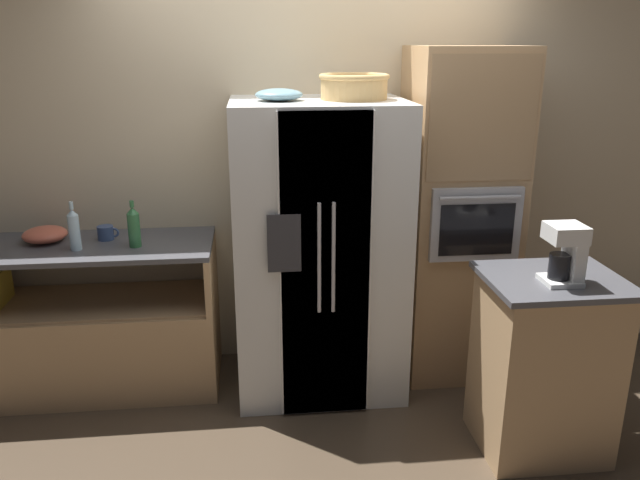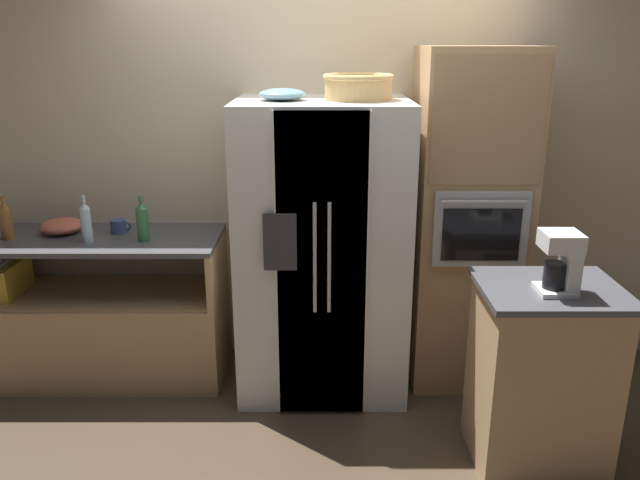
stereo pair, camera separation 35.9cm
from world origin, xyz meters
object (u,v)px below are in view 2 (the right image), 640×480
(bottle_tall, at_px, (3,221))
(bottle_wide, at_px, (140,221))
(bottle_short, at_px, (84,222))
(coffee_maker, at_px, (561,260))
(wall_oven, at_px, (465,221))
(fruit_bowl, at_px, (280,94))
(mixing_bowl, at_px, (59,226))
(refrigerator, at_px, (320,249))
(wicker_basket, at_px, (356,86))
(mug, at_px, (116,226))

(bottle_tall, height_order, bottle_wide, bottle_wide)
(bottle_short, relative_size, coffee_maker, 0.98)
(wall_oven, height_order, fruit_bowl, wall_oven)
(bottle_wide, height_order, mixing_bowl, bottle_wide)
(bottle_tall, bearing_deg, refrigerator, -1.73)
(bottle_tall, distance_m, mixing_bowl, 0.31)
(bottle_wide, bearing_deg, refrigerator, -1.37)
(bottle_wide, bearing_deg, bottle_tall, 177.80)
(refrigerator, bearing_deg, wall_oven, 6.22)
(bottle_tall, xyz_separation_m, bottle_short, (0.50, -0.06, 0.01))
(wicker_basket, distance_m, bottle_wide, 1.48)
(bottle_tall, xyz_separation_m, mixing_bowl, (0.28, 0.12, -0.07))
(refrigerator, bearing_deg, bottle_short, 179.92)
(refrigerator, height_order, bottle_wide, refrigerator)
(mug, bearing_deg, bottle_wide, -38.41)
(bottle_short, relative_size, mixing_bowl, 1.11)
(wall_oven, relative_size, mixing_bowl, 7.98)
(fruit_bowl, distance_m, bottle_tall, 1.83)
(bottle_short, height_order, mixing_bowl, bottle_short)
(fruit_bowl, distance_m, mixing_bowl, 1.62)
(wicker_basket, height_order, bottle_tall, wicker_basket)
(wall_oven, bearing_deg, fruit_bowl, -173.16)
(bottle_short, bearing_deg, mixing_bowl, 141.85)
(wicker_basket, bearing_deg, mixing_bowl, 174.65)
(fruit_bowl, relative_size, bottle_tall, 1.00)
(wicker_basket, bearing_deg, mug, 173.13)
(bottle_tall, height_order, bottle_short, bottle_short)
(mug, relative_size, mixing_bowl, 0.50)
(mixing_bowl, xyz_separation_m, coffee_maker, (2.69, -1.04, 0.14))
(bottle_wide, xyz_separation_m, coffee_maker, (2.15, -0.89, 0.07))
(bottle_wide, relative_size, mixing_bowl, 1.07)
(mug, bearing_deg, wicker_basket, -6.87)
(wicker_basket, distance_m, mug, 1.70)
(fruit_bowl, relative_size, mixing_bowl, 1.02)
(coffee_maker, bearing_deg, wall_oven, 102.30)
(fruit_bowl, bearing_deg, wicker_basket, 5.57)
(fruit_bowl, bearing_deg, mixing_bowl, 171.41)
(fruit_bowl, distance_m, mug, 1.34)
(wall_oven, xyz_separation_m, mug, (-2.13, 0.08, -0.06))
(wall_oven, relative_size, bottle_tall, 7.81)
(mug, height_order, coffee_maker, coffee_maker)
(bottle_tall, height_order, mug, bottle_tall)
(wicker_basket, distance_m, mixing_bowl, 2.00)
(refrigerator, height_order, fruit_bowl, fruit_bowl)
(bottle_short, relative_size, mug, 2.22)
(coffee_maker, bearing_deg, bottle_wide, 157.56)
(wall_oven, distance_m, bottle_wide, 1.94)
(refrigerator, xyz_separation_m, mixing_bowl, (-1.60, 0.17, 0.09))
(refrigerator, distance_m, wicker_basket, 0.97)
(wall_oven, xyz_separation_m, bottle_short, (-2.26, -0.09, 0.02))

